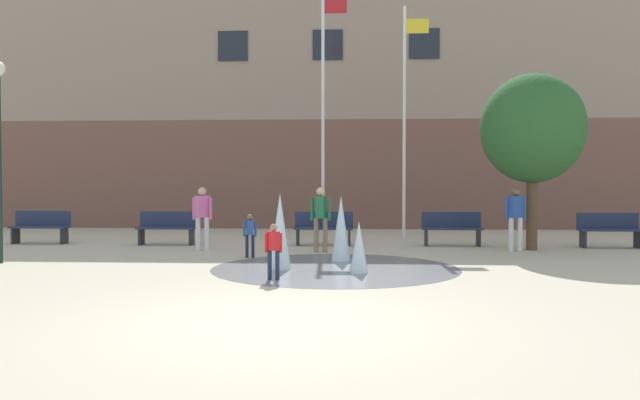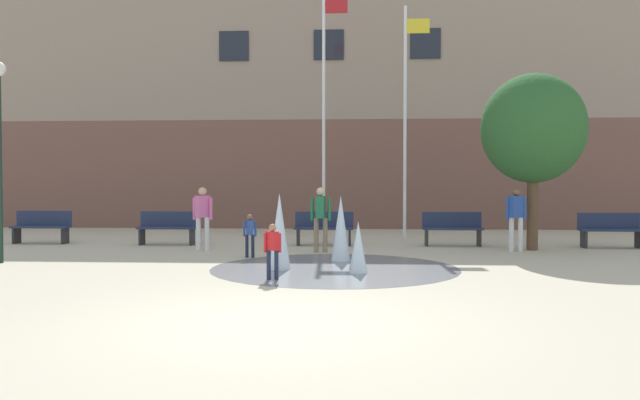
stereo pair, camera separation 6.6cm
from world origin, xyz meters
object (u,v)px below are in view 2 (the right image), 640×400
(park_bench_far_right, at_px, (610,229))
(child_running, at_px, (250,232))
(park_bench_under_left_flagpole, at_px, (42,226))
(flagpole_right, at_px, (406,114))
(adult_watching, at_px, (203,213))
(adult_near_bench, at_px, (516,214))
(street_tree_near_building, at_px, (533,129))
(park_bench_near_trashcan, at_px, (452,228))
(flagpole_left, at_px, (325,104))
(park_bench_under_right_flagpole, at_px, (324,228))
(park_bench_center, at_px, (168,227))
(child_in_fountain, at_px, (273,247))
(adult_in_red, at_px, (321,214))

(park_bench_far_right, relative_size, child_running, 1.62)
(park_bench_under_left_flagpole, distance_m, flagpole_right, 11.22)
(adult_watching, xyz_separation_m, child_running, (1.44, -1.39, -0.35))
(adult_near_bench, height_order, flagpole_right, flagpole_right)
(street_tree_near_building, bearing_deg, park_bench_near_trashcan, 152.70)
(park_bench_far_right, distance_m, flagpole_left, 9.00)
(adult_watching, height_order, child_running, adult_watching)
(park_bench_under_left_flagpole, bearing_deg, park_bench_under_right_flagpole, -0.25)
(street_tree_near_building, bearing_deg, adult_near_bench, -146.88)
(park_bench_center, height_order, flagpole_right, flagpole_right)
(adult_watching, height_order, flagpole_left, flagpole_left)
(park_bench_under_right_flagpole, bearing_deg, park_bench_center, -178.56)
(park_bench_center, xyz_separation_m, child_running, (2.77, -2.78, 0.10))
(park_bench_near_trashcan, relative_size, child_in_fountain, 1.62)
(adult_watching, xyz_separation_m, child_in_fountain, (2.40, -4.58, -0.35))
(park_bench_center, bearing_deg, flagpole_right, 23.03)
(park_bench_center, height_order, park_bench_under_right_flagpole, same)
(park_bench_center, xyz_separation_m, street_tree_near_building, (9.63, -0.77, 2.58))
(flagpole_left, bearing_deg, flagpole_right, 0.00)
(park_bench_center, distance_m, adult_watching, 1.98)
(adult_near_bench, bearing_deg, adult_watching, -25.94)
(park_bench_under_left_flagpole, height_order, park_bench_under_right_flagpole, same)
(flagpole_left, bearing_deg, child_in_fountain, -92.88)
(park_bench_under_right_flagpole, height_order, adult_in_red, adult_in_red)
(street_tree_near_building, bearing_deg, park_bench_under_right_flagpole, 170.60)
(adult_in_red, relative_size, street_tree_near_building, 0.36)
(park_bench_far_right, height_order, child_running, child_running)
(adult_watching, relative_size, child_running, 1.61)
(park_bench_under_right_flagpole, relative_size, flagpole_right, 0.22)
(adult_watching, bearing_deg, flagpole_left, -170.47)
(park_bench_near_trashcan, distance_m, adult_near_bench, 1.93)
(park_bench_near_trashcan, bearing_deg, park_bench_far_right, -3.49)
(adult_watching, xyz_separation_m, adult_near_bench, (7.82, 0.30, 0.00))
(park_bench_center, bearing_deg, park_bench_far_right, -0.30)
(park_bench_near_trashcan, xyz_separation_m, adult_watching, (-6.45, -1.58, 0.45))
(park_bench_far_right, height_order, adult_near_bench, adult_near_bench)
(park_bench_center, xyz_separation_m, adult_watching, (1.33, -1.39, 0.45))
(adult_watching, height_order, street_tree_near_building, street_tree_near_building)
(flagpole_left, bearing_deg, adult_watching, -123.78)
(adult_watching, xyz_separation_m, flagpole_right, (5.39, 4.25, 2.91))
(park_bench_under_right_flagpole, relative_size, adult_in_red, 1.01)
(park_bench_center, bearing_deg, flagpole_left, 34.41)
(adult_in_red, height_order, flagpole_right, flagpole_right)
(park_bench_center, relative_size, child_in_fountain, 1.62)
(adult_in_red, bearing_deg, flagpole_right, -23.62)
(park_bench_under_right_flagpole, relative_size, adult_watching, 1.01)
(park_bench_far_right, xyz_separation_m, child_in_fountain, (-8.11, -5.91, 0.10))
(child_in_fountain, bearing_deg, flagpole_left, -52.63)
(adult_in_red, distance_m, adult_near_bench, 4.86)
(adult_watching, relative_size, child_in_fountain, 1.61)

